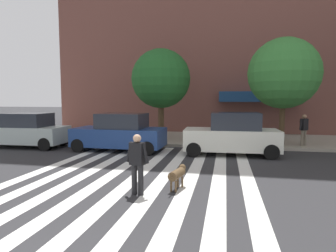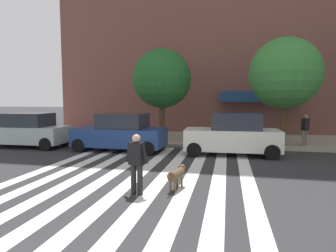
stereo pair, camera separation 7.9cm
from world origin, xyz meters
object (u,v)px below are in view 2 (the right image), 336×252
(street_tree_nearest, at_px, (162,79))
(dog_on_leash, at_px, (177,174))
(street_tree_middle, at_px, (285,73))
(parked_car_near_curb, at_px, (27,131))
(pedestrian_dog_walker, at_px, (137,161))
(pedestrian_bystander, at_px, (305,128))
(parked_car_third_in_line, at_px, (233,135))
(parked_car_behind_first, at_px, (121,133))

(street_tree_nearest, xyz_separation_m, dog_on_leash, (2.52, -8.94, -3.34))
(street_tree_nearest, relative_size, street_tree_middle, 0.96)
(parked_car_near_curb, bearing_deg, dog_on_leash, -30.90)
(pedestrian_dog_walker, height_order, dog_on_leash, pedestrian_dog_walker)
(street_tree_middle, height_order, pedestrian_bystander, street_tree_middle)
(parked_car_near_curb, distance_m, pedestrian_bystander, 14.72)
(pedestrian_dog_walker, bearing_deg, parked_car_third_in_line, 67.21)
(street_tree_middle, bearing_deg, parked_car_behind_first, -161.84)
(parked_car_third_in_line, distance_m, street_tree_middle, 4.79)
(parked_car_behind_first, distance_m, street_tree_nearest, 4.69)
(parked_car_behind_first, height_order, dog_on_leash, parked_car_behind_first)
(street_tree_nearest, height_order, street_tree_middle, street_tree_middle)
(street_tree_nearest, relative_size, pedestrian_bystander, 3.30)
(pedestrian_bystander, bearing_deg, parked_car_third_in_line, -146.50)
(street_tree_nearest, height_order, pedestrian_dog_walker, street_tree_nearest)
(street_tree_nearest, relative_size, pedestrian_dog_walker, 3.30)
(street_tree_middle, xyz_separation_m, dog_on_leash, (-4.26, -8.16, -3.47))
(parked_car_behind_first, xyz_separation_m, street_tree_middle, (8.11, 2.66, 3.02))
(parked_car_behind_first, relative_size, street_tree_nearest, 0.84)
(parked_car_near_curb, height_order, dog_on_leash, parked_car_near_curb)
(pedestrian_dog_walker, bearing_deg, dog_on_leash, 34.66)
(dog_on_leash, bearing_deg, street_tree_nearest, 105.76)
(street_tree_nearest, bearing_deg, pedestrian_bystander, -7.21)
(pedestrian_dog_walker, relative_size, pedestrian_bystander, 1.00)
(street_tree_middle, xyz_separation_m, pedestrian_bystander, (1.05, -0.21, -2.84))
(parked_car_third_in_line, bearing_deg, parked_car_near_curb, -180.00)
(parked_car_near_curb, height_order, pedestrian_dog_walker, parked_car_near_curb)
(pedestrian_bystander, bearing_deg, street_tree_nearest, 172.79)
(parked_car_near_curb, relative_size, pedestrian_bystander, 2.71)
(parked_car_third_in_line, xyz_separation_m, pedestrian_dog_walker, (-2.60, -6.18, 0.00))
(parked_car_behind_first, relative_size, pedestrian_bystander, 2.77)
(street_tree_middle, height_order, pedestrian_dog_walker, street_tree_middle)
(street_tree_nearest, height_order, pedestrian_bystander, street_tree_nearest)
(street_tree_middle, xyz_separation_m, pedestrian_dog_walker, (-5.24, -8.84, -2.99))
(pedestrian_dog_walker, bearing_deg, pedestrian_bystander, 53.90)
(street_tree_nearest, distance_m, pedestrian_bystander, 8.35)
(parked_car_near_curb, bearing_deg, street_tree_middle, 11.17)
(parked_car_behind_first, bearing_deg, street_tree_middle, 18.16)
(parked_car_near_curb, xyz_separation_m, pedestrian_bystander, (14.51, 2.45, 0.20))
(parked_car_near_curb, relative_size, dog_on_leash, 4.10)
(parked_car_third_in_line, bearing_deg, street_tree_nearest, 140.32)
(pedestrian_bystander, bearing_deg, street_tree_middle, 168.54)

